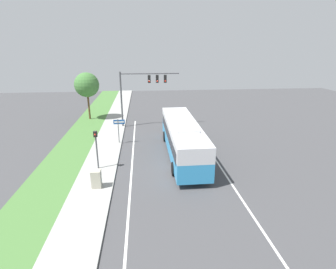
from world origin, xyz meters
TOP-DOWN VIEW (x-y plane):
  - ground_plane at (0.00, 0.00)m, footprint 80.00×80.00m
  - sidewalk at (-6.20, 0.00)m, footprint 2.80×80.00m
  - grass_verge at (-9.40, 0.00)m, footprint 3.60×80.00m
  - lane_divider_near at (-3.60, 0.00)m, footprint 0.14×30.00m
  - lane_divider_far at (3.60, 0.00)m, footprint 0.14×30.00m
  - bus at (0.86, 3.14)m, footprint 2.75×12.26m
  - signal_gantry at (-2.66, 12.60)m, footprint 6.96×0.41m
  - pedestrian_signal at (-6.23, 0.88)m, footprint 0.28×0.34m
  - street_sign at (-4.98, 6.67)m, footprint 1.11×0.08m
  - utility_cabinet at (-5.87, -2.15)m, footprint 0.65×0.59m
  - roadside_tree at (-9.67, 16.40)m, footprint 3.15×3.15m

SIDE VIEW (x-z plane):
  - ground_plane at x=0.00m, z-range 0.00..0.00m
  - lane_divider_near at x=-3.60m, z-range 0.00..0.01m
  - lane_divider_far at x=3.60m, z-range 0.00..0.01m
  - grass_verge at x=-9.40m, z-range 0.00..0.10m
  - sidewalk at x=-6.20m, z-range 0.00..0.12m
  - utility_cabinet at x=-5.87m, z-range 0.12..1.37m
  - street_sign at x=-4.98m, z-range 0.50..3.05m
  - bus at x=0.86m, z-range 0.17..3.42m
  - pedestrian_signal at x=-6.23m, z-range 0.57..3.78m
  - roadside_tree at x=-9.67m, z-range 1.57..7.69m
  - signal_gantry at x=-2.66m, z-range 1.58..8.18m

